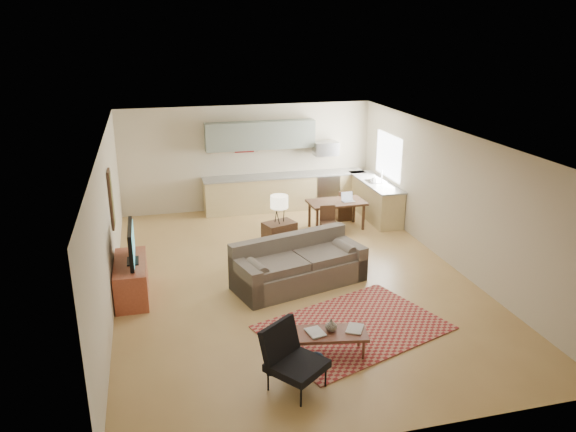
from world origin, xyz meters
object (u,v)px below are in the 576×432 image
object	(u,v)px
armchair	(297,360)
sofa	(299,263)
tv_credenza	(131,279)
dining_table	(336,215)
console_table	(279,239)
coffee_table	(324,344)

from	to	relation	value
armchair	sofa	bearing A→B (deg)	36.82
tv_credenza	dining_table	distance (m)	5.27
console_table	dining_table	xyz separation A→B (m)	(1.69, 1.32, -0.04)
sofa	tv_credenza	size ratio (longest dim) A/B	1.77
coffee_table	armchair	distance (m)	0.94
coffee_table	dining_table	distance (m)	5.46
coffee_table	armchair	world-z (taller)	armchair
dining_table	coffee_table	bearing A→B (deg)	-112.65
coffee_table	tv_credenza	xyz separation A→B (m)	(-2.75, 2.64, 0.14)
sofa	armchair	bearing A→B (deg)	-121.36
armchair	dining_table	distance (m)	6.31
coffee_table	dining_table	bearing A→B (deg)	79.47
console_table	dining_table	size ratio (longest dim) A/B	0.56
sofa	tv_credenza	bearing A→B (deg)	159.12
coffee_table	tv_credenza	size ratio (longest dim) A/B	0.86
armchair	console_table	size ratio (longest dim) A/B	1.17
armchair	console_table	bearing A→B (deg)	42.21
sofa	armchair	xyz separation A→B (m)	(-0.86, -3.04, -0.00)
tv_credenza	armchair	bearing A→B (deg)	-57.07
armchair	coffee_table	bearing A→B (deg)	11.17
console_table	coffee_table	bearing A→B (deg)	-112.25
sofa	coffee_table	distance (m)	2.39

